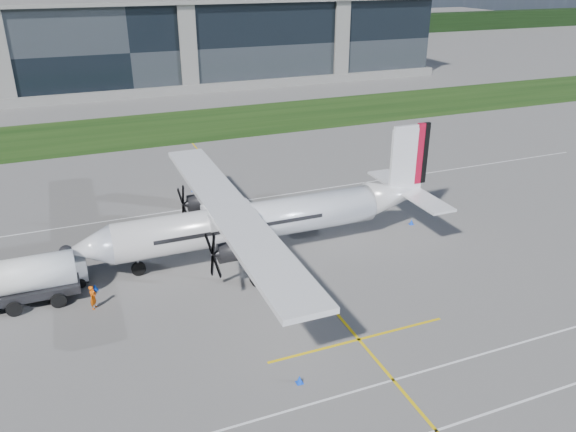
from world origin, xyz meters
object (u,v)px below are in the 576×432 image
at_px(safety_cone_nose_port, 95,287).
at_px(safety_cone_stbdwing, 193,189).
at_px(ground_crew_person, 93,296).
at_px(safety_cone_tail, 411,222).
at_px(turboprop_aircraft, 263,199).
at_px(safety_cone_nose_stbd, 77,278).
at_px(safety_cone_portwing, 300,379).
at_px(baggage_tug, 64,272).

relative_size(safety_cone_nose_port, safety_cone_stbdwing, 1.00).
height_order(ground_crew_person, safety_cone_tail, ground_crew_person).
distance_m(turboprop_aircraft, safety_cone_stbdwing, 15.96).
bearing_deg(safety_cone_nose_stbd, ground_crew_person, -77.89).
relative_size(ground_crew_person, safety_cone_stbdwing, 3.92).
relative_size(safety_cone_portwing, safety_cone_nose_stbd, 1.00).
height_order(safety_cone_nose_port, safety_cone_nose_stbd, same).
distance_m(baggage_tug, safety_cone_nose_stbd, 1.08).
bearing_deg(safety_cone_nose_port, turboprop_aircraft, 4.55).
height_order(baggage_tug, safety_cone_tail, baggage_tug).
relative_size(safety_cone_nose_port, safety_cone_tail, 1.00).
xyz_separation_m(safety_cone_nose_port, safety_cone_portwing, (9.69, -14.32, 0.00)).
bearing_deg(safety_cone_portwing, turboprop_aircraft, 77.48).
bearing_deg(ground_crew_person, safety_cone_portwing, -110.90).
xyz_separation_m(baggage_tug, safety_cone_stbdwing, (12.73, 14.53, -0.75)).
distance_m(safety_cone_nose_port, safety_cone_portwing, 17.30).
bearing_deg(baggage_tug, turboprop_aircraft, -2.52).
relative_size(safety_cone_stbdwing, safety_cone_tail, 1.00).
height_order(safety_cone_nose_port, safety_cone_stbdwing, same).
relative_size(turboprop_aircraft, ground_crew_person, 15.69).
height_order(ground_crew_person, safety_cone_stbdwing, ground_crew_person).
height_order(baggage_tug, safety_cone_nose_port, baggage_tug).
distance_m(ground_crew_person, safety_cone_nose_port, 2.47).
distance_m(safety_cone_portwing, safety_cone_stbdwing, 30.57).
bearing_deg(baggage_tug, ground_crew_person, -67.74).
relative_size(turboprop_aircraft, safety_cone_nose_port, 61.47).
relative_size(baggage_tug, safety_cone_portwing, 6.68).
distance_m(turboprop_aircraft, safety_cone_nose_port, 13.85).
bearing_deg(safety_cone_nose_port, ground_crew_person, -95.30).
xyz_separation_m(turboprop_aircraft, safety_cone_nose_stbd, (-14.24, 0.88, -4.36)).
xyz_separation_m(safety_cone_nose_port, safety_cone_stbdwing, (10.85, 16.23, 0.00)).
xyz_separation_m(turboprop_aircraft, safety_cone_nose_port, (-13.10, -1.04, -4.36)).
distance_m(ground_crew_person, safety_cone_portwing, 15.56).
distance_m(baggage_tug, safety_cone_tail, 28.95).
bearing_deg(baggage_tug, safety_cone_nose_stbd, 16.26).
height_order(safety_cone_nose_port, safety_cone_tail, same).
height_order(baggage_tug, ground_crew_person, baggage_tug).
relative_size(ground_crew_person, safety_cone_nose_stbd, 3.92).
distance_m(safety_cone_nose_port, safety_cone_tail, 27.08).
xyz_separation_m(ground_crew_person, safety_cone_nose_port, (0.22, 2.35, -0.73)).
bearing_deg(baggage_tug, safety_cone_tail, -1.19).
height_order(baggage_tug, safety_cone_stbdwing, baggage_tug).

